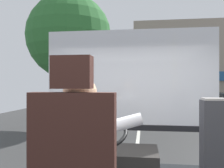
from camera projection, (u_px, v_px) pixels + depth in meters
ground at (139, 127)px, 10.59m from camera, size 18.00×44.00×0.06m
bus_driver at (82, 150)px, 1.51m from camera, size 0.78×0.53×0.75m
steering_console at (109, 165)px, 2.70m from camera, size 1.10×0.97×0.81m
fare_box at (214, 151)px, 2.25m from camera, size 0.23×0.20×1.01m
windshield_panel at (130, 91)px, 3.48m from camera, size 2.50×0.08×1.48m
street_tree at (69, 37)px, 9.97m from camera, size 3.54×3.54×5.68m
shop_building at (200, 68)px, 17.32m from camera, size 9.56×4.12×6.19m
parked_car_white at (202, 99)px, 17.94m from camera, size 2.00×4.48×1.43m
parked_car_silver at (193, 96)px, 23.57m from camera, size 1.81×4.45×1.40m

